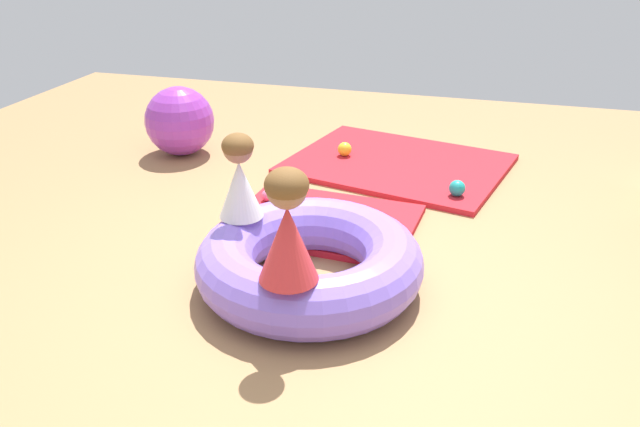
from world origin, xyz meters
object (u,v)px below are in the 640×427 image
inflatable_cushion (309,261)px  play_ball_yellow (345,149)px  play_ball_green (271,217)px  play_ball_orange (250,208)px  child_in_red (288,227)px  play_ball_red (295,211)px  play_ball_teal (457,188)px  play_ball_blue (309,218)px  child_in_white (239,177)px  exercise_ball_large (180,121)px  play_ball_pink (267,195)px

inflatable_cushion → play_ball_yellow: 1.88m
inflatable_cushion → play_ball_green: 0.73m
inflatable_cushion → play_ball_orange: bearing=132.0°
child_in_red → play_ball_orange: size_ratio=5.10×
play_ball_green → play_ball_red: play_ball_red is taller
inflatable_cushion → play_ball_teal: inflatable_cushion is taller
play_ball_blue → inflatable_cushion: bearing=-73.3°
child_in_white → play_ball_red: size_ratio=5.46×
inflatable_cushion → play_ball_blue: inflatable_cushion is taller
child_in_red → play_ball_orange: (-0.61, 1.07, -0.47)m
child_in_white → play_ball_green: size_ratio=5.95×
child_in_red → play_ball_green: bearing=-176.6°
inflatable_cushion → play_ball_yellow: bearing=98.2°
play_ball_orange → play_ball_red: bearing=12.2°
child_in_red → play_ball_teal: 1.90m
play_ball_teal → exercise_ball_large: exercise_ball_large is taller
play_ball_yellow → play_ball_green: (-0.15, -1.27, -0.02)m
play_ball_yellow → play_ball_green: play_ball_yellow is taller
child_in_white → exercise_ball_large: bearing=-139.8°
play_ball_green → play_ball_teal: bearing=34.3°
child_in_red → play_ball_blue: size_ratio=5.80×
play_ball_red → play_ball_pink: size_ratio=1.10×
child_in_white → child_in_red: size_ratio=0.88×
play_ball_teal → play_ball_blue: bearing=-140.5°
play_ball_green → play_ball_red: bearing=44.4°
play_ball_blue → exercise_ball_large: (-1.37, 1.03, 0.19)m
exercise_ball_large → child_in_white: bearing=-53.3°
play_ball_green → play_ball_pink: bearing=113.5°
child_in_red → play_ball_red: child_in_red is taller
child_in_white → exercise_ball_large: 1.94m
play_ball_pink → play_ball_green: bearing=-66.5°
play_ball_pink → play_ball_teal: bearing=19.5°
play_ball_red → play_ball_pink: bearing=143.2°
play_ball_red → play_ball_yellow: bearing=88.2°
play_ball_orange → exercise_ball_large: size_ratio=0.19×
play_ball_green → play_ball_red: size_ratio=0.92×
play_ball_orange → child_in_white: bearing=-72.3°
child_in_red → play_ball_pink: child_in_red is taller
play_ball_pink → exercise_ball_large: (-1.01, 0.77, 0.19)m
play_ball_yellow → play_ball_pink: size_ratio=1.42×
child_in_white → play_ball_pink: (-0.14, 0.77, -0.45)m
child_in_red → play_ball_blue: child_in_red is taller
play_ball_blue → exercise_ball_large: size_ratio=0.17×
child_in_red → play_ball_yellow: size_ratio=4.85×
child_in_red → play_ball_blue: bearing=171.0°
play_ball_blue → play_ball_teal: bearing=39.5°
child_in_white → play_ball_pink: size_ratio=6.02×
play_ball_green → exercise_ball_large: exercise_ball_large is taller
inflatable_cushion → play_ball_teal: bearing=64.0°
child_in_red → play_ball_green: size_ratio=6.80×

